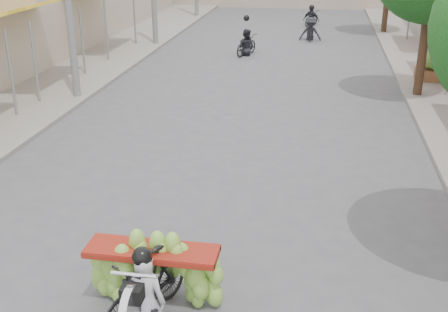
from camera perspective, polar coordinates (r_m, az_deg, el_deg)
sidewalk_left at (r=22.06m, az=-15.38°, el=8.12°), size 4.00×60.00×0.12m
produce_crate_far at (r=21.25m, az=20.60°, el=8.80°), size 1.20×0.88×1.16m
banana_motorbike at (r=8.05m, az=-7.72°, el=-11.65°), size 2.20×1.89×1.98m
pedestrian at (r=21.73m, az=19.81°, el=9.83°), size 0.94×0.76×1.67m
bg_motorbike_a at (r=24.57m, az=2.27°, el=11.92°), size 1.07×1.66×1.95m
bg_motorbike_b at (r=28.20m, az=8.81°, el=13.26°), size 1.08×1.57×1.95m
bg_motorbike_c at (r=32.66m, az=8.91°, el=14.37°), size 1.11×1.56×1.95m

